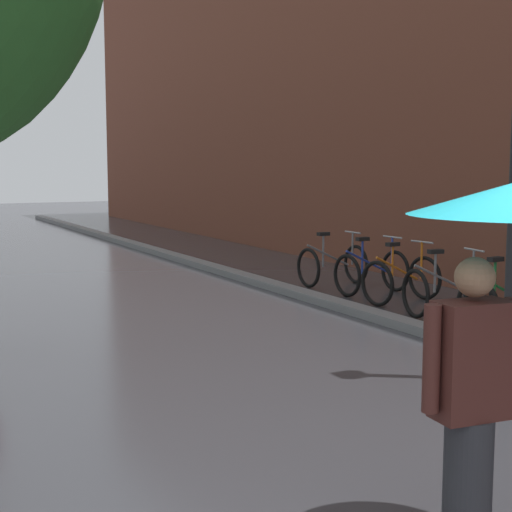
{
  "coord_description": "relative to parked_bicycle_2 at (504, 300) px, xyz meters",
  "views": [
    {
      "loc": [
        -3.07,
        -2.34,
        2.16
      ],
      "look_at": [
        0.0,
        3.52,
        1.35
      ],
      "focal_mm": 53.22,
      "sensor_mm": 36.0,
      "label": 1
    }
  ],
  "objects": [
    {
      "name": "parked_bicycle_4",
      "position": [
        -0.05,
        2.07,
        0.0
      ],
      "size": [
        1.15,
        0.82,
        0.96
      ],
      "color": "black",
      "rests_on": "ground"
    },
    {
      "name": "parked_bicycle_6",
      "position": [
        -0.06,
        3.98,
        0.0
      ],
      "size": [
        1.1,
        0.72,
        0.96
      ],
      "color": "black",
      "rests_on": "ground"
    },
    {
      "name": "parked_bicycle_3",
      "position": [
        -0.11,
        0.98,
        0.0
      ],
      "size": [
        1.17,
        0.85,
        0.96
      ],
      "color": "black",
      "rests_on": "ground"
    },
    {
      "name": "parked_bicycle_5",
      "position": [
        0.03,
        2.94,
        0.0
      ],
      "size": [
        1.12,
        0.76,
        0.96
      ],
      "color": "black",
      "rests_on": "ground"
    },
    {
      "name": "kerb_strip",
      "position": [
        -1.17,
        5.18,
        -0.32
      ],
      "size": [
        0.3,
        36.0,
        0.12
      ],
      "primitive_type": "cube",
      "color": "slate",
      "rests_on": "ground"
    },
    {
      "name": "parked_bicycle_2",
      "position": [
        0.0,
        0.0,
        0.0
      ],
      "size": [
        1.14,
        0.79,
        0.96
      ],
      "color": "black",
      "rests_on": "ground"
    }
  ]
}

